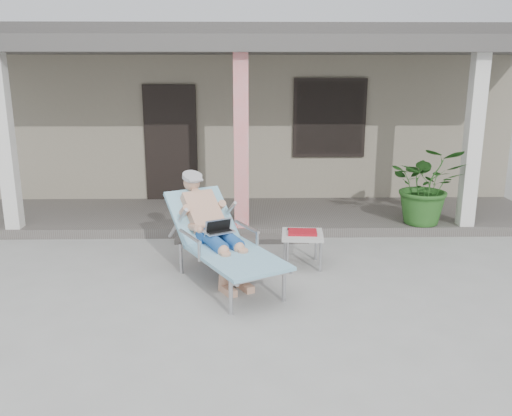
{
  "coord_description": "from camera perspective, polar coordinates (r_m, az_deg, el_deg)",
  "views": [
    {
      "loc": [
        0.05,
        -5.94,
        2.57
      ],
      "look_at": [
        0.19,
        0.6,
        0.85
      ],
      "focal_mm": 38.0,
      "sensor_mm": 36.0,
      "label": 1
    }
  ],
  "objects": [
    {
      "name": "side_table",
      "position": [
        7.13,
        4.9,
        -3.0
      ],
      "size": [
        0.58,
        0.58,
        0.48
      ],
      "rotation": [
        0.0,
        0.0,
        -0.08
      ],
      "color": "beige",
      "rests_on": "ground"
    },
    {
      "name": "porch_deck",
      "position": [
        9.28,
        -1.48,
        -0.86
      ],
      "size": [
        10.0,
        2.0,
        0.15
      ],
      "primitive_type": "cube",
      "color": "#605B56",
      "rests_on": "ground"
    },
    {
      "name": "lounger",
      "position": [
        6.59,
        -4.17,
        -0.71
      ],
      "size": [
        1.62,
        2.09,
        1.33
      ],
      "rotation": [
        0.0,
        0.0,
        0.5
      ],
      "color": "#B7B7BC",
      "rests_on": "ground"
    },
    {
      "name": "porch_step",
      "position": [
        8.19,
        -1.51,
        -3.28
      ],
      "size": [
        2.0,
        0.3,
        0.07
      ],
      "primitive_type": "cube",
      "color": "#605B56",
      "rests_on": "ground"
    },
    {
      "name": "porch_overhang",
      "position": [
        8.89,
        -1.6,
        16.14
      ],
      "size": [
        10.0,
        2.3,
        2.85
      ],
      "color": "silver",
      "rests_on": "porch_deck"
    },
    {
      "name": "house",
      "position": [
        12.47,
        -1.46,
        10.58
      ],
      "size": [
        10.4,
        5.4,
        3.3
      ],
      "color": "#9D937D",
      "rests_on": "ground"
    },
    {
      "name": "potted_palm",
      "position": [
        8.85,
        17.54,
        2.31
      ],
      "size": [
        1.3,
        1.19,
        1.24
      ],
      "primitive_type": "imported",
      "rotation": [
        0.0,
        0.0,
        -0.22
      ],
      "color": "#26591E",
      "rests_on": "porch_deck"
    },
    {
      "name": "ground",
      "position": [
        6.47,
        -1.58,
        -8.67
      ],
      "size": [
        60.0,
        60.0,
        0.0
      ],
      "primitive_type": "plane",
      "color": "#9E9E99",
      "rests_on": "ground"
    }
  ]
}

